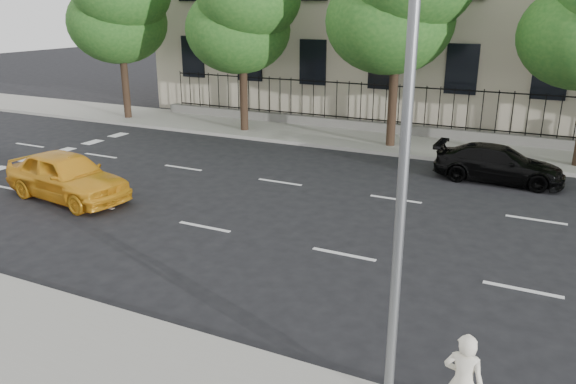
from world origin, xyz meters
name	(u,v)px	position (x,y,z in m)	size (l,w,h in m)	color
ground	(300,301)	(0.00, 0.00, 0.00)	(120.00, 120.00, 0.00)	black
far_sidewalk	(442,148)	(0.00, 14.00, 0.07)	(60.00, 4.00, 0.15)	gray
lane_markings	(373,223)	(0.00, 4.75, 0.01)	(49.60, 4.62, 0.01)	silver
crosswalk	(14,164)	(-14.00, 4.60, 0.01)	(0.50, 12.10, 0.01)	silver
iron_fence	(451,127)	(0.00, 15.70, 0.65)	(30.00, 0.50, 2.20)	slate
street_light	(422,49)	(2.50, -1.77, 5.15)	(0.25, 3.32, 8.05)	slate
tree_b	(244,1)	(-8.96, 13.36, 5.84)	(5.53, 5.12, 8.97)	#382619
yellow_taxi	(67,176)	(-9.07, 2.62, 0.74)	(1.75, 4.35, 1.48)	gold
black_sedan	(498,164)	(2.56, 10.35, 0.61)	(1.71, 4.20, 1.22)	black
woman_near	(463,383)	(3.53, -2.44, 0.89)	(0.54, 0.35, 1.47)	silver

